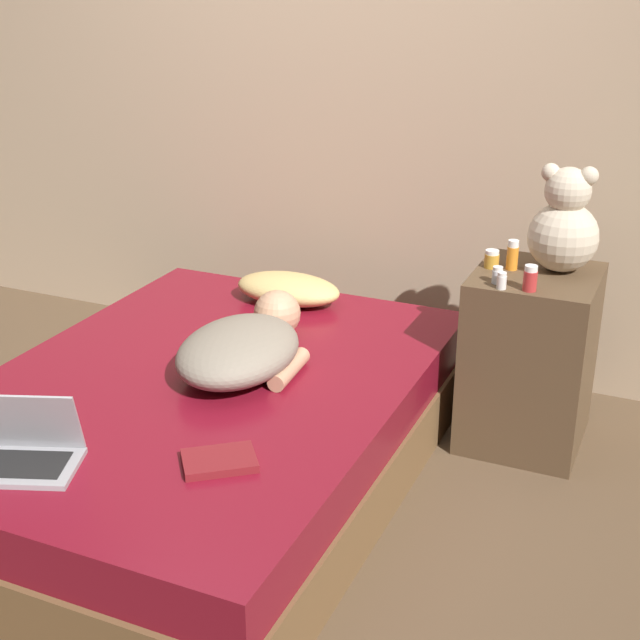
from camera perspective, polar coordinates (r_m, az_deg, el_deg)
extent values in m
plane|color=brown|center=(3.27, -7.37, -9.75)|extent=(12.00, 12.00, 0.00)
cube|color=tan|center=(3.92, 1.43, 16.10)|extent=(8.00, 0.06, 2.60)
cube|color=brown|center=(3.21, -7.47, -8.08)|extent=(1.41, 1.95, 0.22)
cube|color=maroon|center=(3.12, -7.65, -5.03)|extent=(1.38, 1.91, 0.16)
cube|color=brown|center=(3.40, 13.24, -2.42)|extent=(0.44, 0.47, 0.67)
ellipsoid|color=tan|center=(3.69, -2.05, 2.01)|extent=(0.45, 0.26, 0.12)
ellipsoid|color=gray|center=(3.07, -5.25, -1.95)|extent=(0.43, 0.58, 0.17)
sphere|color=tan|center=(3.36, -2.76, 0.43)|extent=(0.18, 0.18, 0.18)
cylinder|color=tan|center=(3.05, -1.99, -3.16)|extent=(0.08, 0.25, 0.06)
cube|color=#9E9EA3|center=(2.68, -18.85, -8.88)|extent=(0.39, 0.31, 0.02)
cube|color=black|center=(2.68, -18.87, -8.71)|extent=(0.31, 0.23, 0.00)
cube|color=#9E9EA3|center=(2.69, -18.59, -6.16)|extent=(0.34, 0.18, 0.19)
cube|color=black|center=(2.69, -18.59, -6.16)|extent=(0.30, 0.16, 0.17)
sphere|color=beige|center=(3.30, 15.29, 5.15)|extent=(0.25, 0.25, 0.25)
sphere|color=beige|center=(3.26, 15.59, 8.00)|extent=(0.16, 0.16, 0.16)
sphere|color=beige|center=(3.25, 14.55, 9.13)|extent=(0.07, 0.07, 0.07)
sphere|color=beige|center=(3.23, 16.85, 8.82)|extent=(0.07, 0.07, 0.07)
cylinder|color=orange|center=(3.29, 12.21, 3.89)|extent=(0.04, 0.04, 0.09)
cylinder|color=white|center=(3.28, 12.28, 4.80)|extent=(0.04, 0.04, 0.02)
cylinder|color=#B72D2D|center=(3.10, 13.30, 2.45)|extent=(0.05, 0.05, 0.07)
cylinder|color=white|center=(3.08, 13.37, 3.24)|extent=(0.04, 0.04, 0.02)
cylinder|color=gold|center=(3.30, 10.93, 3.74)|extent=(0.05, 0.05, 0.05)
cylinder|color=white|center=(3.29, 10.97, 4.29)|extent=(0.05, 0.05, 0.01)
cylinder|color=white|center=(3.10, 11.54, 2.38)|extent=(0.03, 0.03, 0.05)
cylinder|color=white|center=(3.09, 11.59, 2.89)|extent=(0.03, 0.03, 0.01)
cylinder|color=silver|center=(3.15, 11.28, 2.73)|extent=(0.04, 0.04, 0.05)
cylinder|color=white|center=(3.14, 11.32, 3.25)|extent=(0.03, 0.03, 0.01)
cube|color=maroon|center=(2.58, -6.46, -8.94)|extent=(0.25, 0.24, 0.02)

